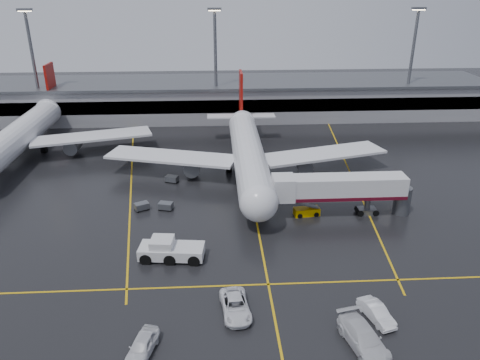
{
  "coord_description": "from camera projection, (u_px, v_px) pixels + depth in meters",
  "views": [
    {
      "loc": [
        -5.54,
        -64.25,
        30.97
      ],
      "look_at": [
        -2.0,
        -2.0,
        4.0
      ],
      "focal_mm": 34.74,
      "sensor_mm": 36.0,
      "label": 1
    }
  ],
  "objects": [
    {
      "name": "pushback_tractor",
      "position": [
        170.0,
        250.0,
        55.72
      ],
      "size": [
        8.01,
        4.06,
        2.76
      ],
      "color": "silver",
      "rests_on": "ground"
    },
    {
      "name": "service_van_c",
      "position": [
        376.0,
        313.0,
        45.77
      ],
      "size": [
        2.95,
        4.97,
        1.55
      ],
      "primitive_type": "imported",
      "rotation": [
        0.0,
        0.0,
        0.3
      ],
      "color": "white",
      "rests_on": "ground"
    },
    {
      "name": "baggage_cart_a",
      "position": [
        166.0,
        206.0,
        67.75
      ],
      "size": [
        2.26,
        1.76,
        1.12
      ],
      "color": "#595B60",
      "rests_on": "ground"
    },
    {
      "name": "jet_bridge",
      "position": [
        340.0,
        190.0,
        65.02
      ],
      "size": [
        19.9,
        3.4,
        6.05
      ],
      "color": "silver",
      "rests_on": "ground"
    },
    {
      "name": "light_mast_left",
      "position": [
        33.0,
        61.0,
        101.85
      ],
      "size": [
        3.0,
        1.2,
        25.45
      ],
      "color": "#595B60",
      "rests_on": "ground"
    },
    {
      "name": "service_van_a",
      "position": [
        235.0,
        306.0,
        46.64
      ],
      "size": [
        3.3,
        6.09,
        1.62
      ],
      "primitive_type": "imported",
      "rotation": [
        0.0,
        0.0,
        0.11
      ],
      "color": "white",
      "rests_on": "ground"
    },
    {
      "name": "second_airliner",
      "position": [
        21.0,
        134.0,
        87.48
      ],
      "size": [
        48.8,
        45.6,
        14.1
      ],
      "color": "silver",
      "rests_on": "ground"
    },
    {
      "name": "baggage_cart_c",
      "position": [
        172.0,
        179.0,
        76.94
      ],
      "size": [
        2.33,
        1.92,
        1.12
      ],
      "color": "#595B60",
      "rests_on": "ground"
    },
    {
      "name": "baggage_cart_b",
      "position": [
        142.0,
        206.0,
        67.64
      ],
      "size": [
        2.37,
        2.07,
        1.12
      ],
      "color": "#595B60",
      "rests_on": "ground"
    },
    {
      "name": "terminal",
      "position": [
        237.0,
        98.0,
        113.67
      ],
      "size": [
        122.0,
        19.0,
        8.6
      ],
      "color": "gray",
      "rests_on": "ground"
    },
    {
      "name": "light_mast_right",
      "position": [
        412.0,
        58.0,
        106.29
      ],
      "size": [
        3.0,
        1.2,
        25.45
      ],
      "color": "#595B60",
      "rests_on": "ground"
    },
    {
      "name": "light_mast_mid",
      "position": [
        216.0,
        60.0,
        103.94
      ],
      "size": [
        3.0,
        1.2,
        25.45
      ],
      "color": "#595B60",
      "rests_on": "ground"
    },
    {
      "name": "service_van_d",
      "position": [
        142.0,
        346.0,
        41.54
      ],
      "size": [
        3.08,
        5.2,
        1.66
      ],
      "primitive_type": "imported",
      "rotation": [
        0.0,
        0.0,
        -0.24
      ],
      "color": "silver",
      "rests_on": "ground"
    },
    {
      "name": "service_van_b",
      "position": [
        364.0,
        338.0,
        42.24
      ],
      "size": [
        4.13,
        7.16,
        1.95
      ],
      "primitive_type": "imported",
      "rotation": [
        0.0,
        0.0,
        0.22
      ],
      "color": "silver",
      "rests_on": "ground"
    },
    {
      "name": "main_airliner",
      "position": [
        248.0,
        151.0,
        78.68
      ],
      "size": [
        48.8,
        45.6,
        14.1
      ],
      "color": "silver",
      "rests_on": "ground"
    },
    {
      "name": "apron_line_stop",
      "position": [
        268.0,
        284.0,
        51.3
      ],
      "size": [
        60.0,
        0.25,
        0.02
      ],
      "primitive_type": "cube",
      "color": "gold",
      "rests_on": "ground"
    },
    {
      "name": "apron_line_right",
      "position": [
        350.0,
        171.0,
        81.56
      ],
      "size": [
        7.57,
        69.64,
        0.02
      ],
      "primitive_type": "cube",
      "rotation": [
        0.0,
        0.0,
        -0.1
      ],
      "color": "gold",
      "rests_on": "ground"
    },
    {
      "name": "belt_loader",
      "position": [
        307.0,
        211.0,
        66.21
      ],
      "size": [
        3.78,
        2.08,
        2.29
      ],
      "color": "#CD9800",
      "rests_on": "ground"
    },
    {
      "name": "ground",
      "position": [
        252.0,
        198.0,
        71.46
      ],
      "size": [
        220.0,
        220.0,
        0.0
      ],
      "primitive_type": "plane",
      "color": "black",
      "rests_on": "ground"
    },
    {
      "name": "apron_line_left",
      "position": [
        131.0,
        176.0,
        79.58
      ],
      "size": [
        9.99,
        69.35,
        0.02
      ],
      "primitive_type": "cube",
      "rotation": [
        0.0,
        0.0,
        0.14
      ],
      "color": "gold",
      "rests_on": "ground"
    },
    {
      "name": "apron_line_centre",
      "position": [
        252.0,
        198.0,
        71.46
      ],
      "size": [
        0.25,
        90.0,
        0.02
      ],
      "primitive_type": "cube",
      "color": "gold",
      "rests_on": "ground"
    }
  ]
}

